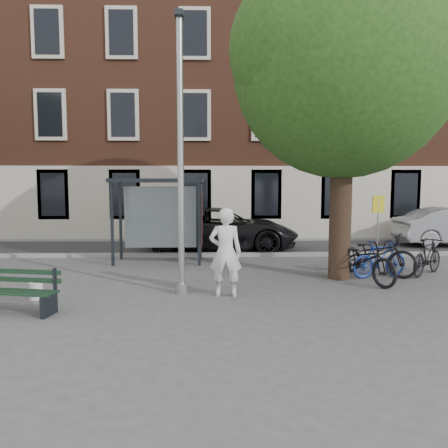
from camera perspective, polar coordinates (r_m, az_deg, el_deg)
ground at (r=9.98m, az=-5.53°, el=-9.07°), size 90.00×90.00×0.00m
road at (r=16.84m, az=-3.90°, el=-3.10°), size 40.00×4.00×0.01m
curb_near at (r=14.86m, az=-4.21°, el=-4.03°), size 40.00×0.25×0.12m
curb_far at (r=18.81m, az=-3.65°, el=-2.03°), size 40.00×0.25×0.12m
building_row at (r=23.10m, az=-3.39°, el=16.66°), size 30.00×8.00×14.00m
lamppost at (r=9.67m, az=-5.69°, el=7.11°), size 0.28×0.35×6.11m
tree_right at (r=11.93m, az=15.68°, el=20.39°), size 5.76×5.60×8.20m
bus_shelter at (r=13.82m, az=-6.96°, el=2.99°), size 2.85×1.45×2.62m
painter at (r=9.56m, az=0.18°, el=-3.71°), size 0.73×0.49×1.96m
bench at (r=9.32m, az=-25.37°, el=-8.26°), size 1.65×0.80×0.81m
bike_a at (r=12.43m, az=19.07°, el=-3.76°), size 2.24×1.87×1.15m
bike_b at (r=12.24m, az=19.66°, el=-4.31°), size 1.71×0.92×0.99m
bike_c at (r=11.46m, az=17.59°, el=-4.52°), size 1.66×2.26×1.13m
bike_d at (r=13.02m, az=25.02°, el=-3.89°), size 1.58×1.45×1.01m
car_dark at (r=16.15m, az=-0.40°, el=-0.65°), size 5.75×2.80×1.58m
bucket_c at (r=10.30m, az=-23.33°, el=-8.01°), size 0.31×0.31×0.36m
notice_sign at (r=13.07m, az=19.48°, el=1.15°), size 0.37×0.10×2.13m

